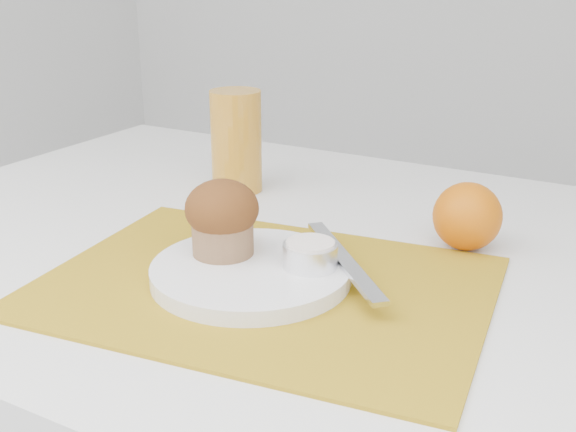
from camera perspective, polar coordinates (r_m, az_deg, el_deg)
The scene contains 10 objects.
placemat at distance 0.76m, azimuth -1.89°, elevation -5.52°, with size 0.46×0.34×0.00m, color #B18818.
plate at distance 0.76m, azimuth -2.95°, elevation -4.44°, with size 0.21×0.21×0.02m, color white.
ramekin at distance 0.75m, azimuth 1.76°, elevation -3.12°, with size 0.06×0.06×0.03m, color white.
cream at distance 0.75m, azimuth 1.77°, elevation -2.24°, with size 0.05×0.05×0.01m, color white.
raspberry_near at distance 0.78m, azimuth 1.15°, elevation -2.54°, with size 0.02×0.02×0.02m, color #5B0205.
raspberry_far at distance 0.78m, azimuth 1.40°, elevation -2.53°, with size 0.02×0.02×0.02m, color #610207.
butter_knife at distance 0.77m, azimuth 4.44°, elevation -3.45°, with size 0.21×0.02×0.01m, color silver.
orange at distance 0.87m, azimuth 13.98°, elevation -0.02°, with size 0.08×0.08×0.08m, color orange.
juice_glass at distance 1.05m, azimuth -4.11°, elevation 5.91°, with size 0.07×0.07×0.15m, color orange.
muffin at distance 0.78m, azimuth -5.22°, elevation -0.07°, with size 0.08×0.08×0.08m.
Camera 1 is at (0.37, -0.66, 1.08)m, focal length 45.00 mm.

